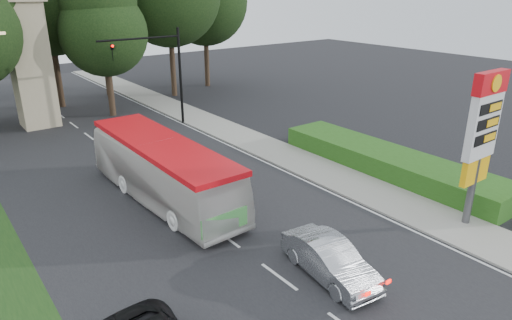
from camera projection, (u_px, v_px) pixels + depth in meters
road_surface at (176, 201)px, 22.66m from camera, size 14.00×80.00×0.02m
sidewalk_right at (302, 162)px, 27.45m from camera, size 3.00×80.00×0.12m
hedge at (389, 162)px, 25.98m from camera, size 3.00×14.00×1.20m
gas_station_pylon at (483, 129)px, 18.84m from camera, size 2.10×0.45×6.85m
traffic_signal_mast at (163, 64)px, 33.13m from camera, size 6.10×0.35×7.20m
monument at (29, 58)px, 33.10m from camera, size 3.00×3.00×10.05m
tree_monument_right at (102, 14)px, 34.80m from camera, size 6.72×6.72×13.20m
transit_bus at (163, 172)px, 22.17m from camera, size 3.03×11.10×3.07m
sedan_silver at (330, 260)px, 16.53m from camera, size 2.03×4.45×1.41m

